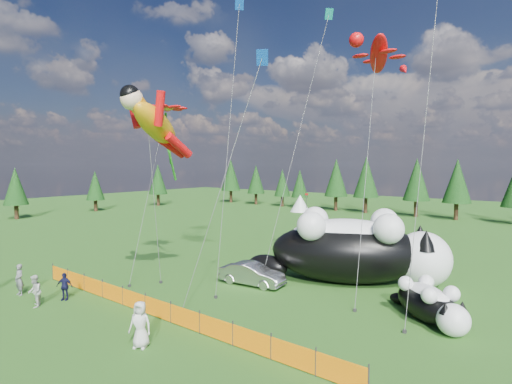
% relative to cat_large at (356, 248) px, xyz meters
% --- Properties ---
extents(ground, '(160.00, 160.00, 0.00)m').
position_rel_cat_large_xyz_m(ground, '(-5.35, -8.77, -2.27)').
color(ground, '#113D0B').
rests_on(ground, ground).
extents(safety_fence, '(22.06, 0.06, 1.10)m').
position_rel_cat_large_xyz_m(safety_fence, '(-5.35, -11.77, -1.77)').
color(safety_fence, '#262626').
rests_on(safety_fence, ground).
extents(tree_line, '(90.00, 4.00, 8.00)m').
position_rel_cat_large_xyz_m(tree_line, '(-5.35, 36.23, 1.73)').
color(tree_line, black).
rests_on(tree_line, ground).
extents(festival_tents, '(50.00, 3.20, 2.80)m').
position_rel_cat_large_xyz_m(festival_tents, '(5.65, 31.23, -0.87)').
color(festival_tents, white).
rests_on(festival_tents, ground).
extents(cat_large, '(12.49, 8.35, 4.78)m').
position_rel_cat_large_xyz_m(cat_large, '(0.00, 0.00, 0.00)').
color(cat_large, black).
rests_on(cat_large, ground).
extents(cat_small, '(4.58, 4.14, 1.99)m').
position_rel_cat_large_xyz_m(cat_small, '(5.56, -3.86, -1.33)').
color(cat_small, black).
rests_on(cat_small, ground).
extents(car, '(4.44, 2.04, 1.41)m').
position_rel_cat_large_xyz_m(car, '(-5.05, -4.49, -1.56)').
color(car, '#ACABB0').
rests_on(car, ground).
extents(spectator_a, '(0.70, 0.48, 1.85)m').
position_rel_cat_large_xyz_m(spectator_a, '(-14.67, -14.51, -1.35)').
color(spectator_a, slate).
rests_on(spectator_a, ground).
extents(spectator_b, '(0.99, 0.88, 1.75)m').
position_rel_cat_large_xyz_m(spectator_b, '(-11.88, -14.85, -1.39)').
color(spectator_b, beige).
rests_on(spectator_b, ground).
extents(spectator_c, '(1.02, 0.92, 1.57)m').
position_rel_cat_large_xyz_m(spectator_c, '(-11.73, -13.29, -1.48)').
color(spectator_c, '#141537').
rests_on(spectator_c, ground).
extents(spectator_e, '(1.15, 1.00, 1.98)m').
position_rel_cat_large_xyz_m(spectator_e, '(-3.36, -14.26, -1.28)').
color(spectator_e, beige).
rests_on(spectator_e, ground).
extents(superhero_kite, '(6.19, 6.44, 12.58)m').
position_rel_cat_large_xyz_m(superhero_kite, '(-9.21, -8.65, 7.87)').
color(superhero_kite, orange).
rests_on(superhero_kite, ground).
extents(gecko_kite, '(5.45, 11.44, 17.34)m').
position_rel_cat_large_xyz_m(gecko_kite, '(0.11, 2.94, 12.93)').
color(gecko_kite, red).
rests_on(gecko_kite, ground).
extents(flower_kite, '(3.75, 6.19, 12.42)m').
position_rel_cat_large_xyz_m(flower_kite, '(-12.26, -5.37, 9.31)').
color(flower_kite, red).
rests_on(flower_kite, ground).
extents(diamond_kite_a, '(1.86, 4.31, 18.85)m').
position_rel_cat_large_xyz_m(diamond_kite_a, '(-6.39, -4.23, 14.78)').
color(diamond_kite_a, '#0B42A8').
rests_on(diamond_kite_a, ground).
extents(diamond_kite_c, '(3.74, 3.13, 13.96)m').
position_rel_cat_large_xyz_m(diamond_kite_c, '(-1.69, -8.20, 10.21)').
color(diamond_kite_c, '#0B42A8').
rests_on(diamond_kite_c, ground).
extents(diamond_kite_d, '(1.21, 8.13, 20.52)m').
position_rel_cat_large_xyz_m(diamond_kite_d, '(-4.21, 3.47, 15.92)').
color(diamond_kite_d, '#0B8776').
rests_on(diamond_kite_d, ground).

